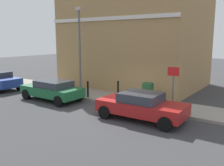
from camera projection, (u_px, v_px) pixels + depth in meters
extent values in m
plane|color=#38383A|center=(119.00, 111.00, 13.27)|extent=(80.00, 80.00, 0.00)
cube|color=gray|center=(65.00, 90.00, 18.23)|extent=(2.46, 30.00, 0.15)
cube|color=#9E7A4C|center=(136.00, 34.00, 19.97)|extent=(7.78, 10.14, 8.40)
cube|color=silver|center=(107.00, 19.00, 16.64)|extent=(0.12, 10.14, 0.24)
cube|color=maroon|center=(142.00, 107.00, 11.78)|extent=(1.93, 4.22, 0.56)
cube|color=#2D333D|center=(141.00, 97.00, 11.72)|extent=(1.65, 1.88, 0.44)
cylinder|color=black|center=(105.00, 112.00, 11.96)|extent=(0.24, 0.65, 0.64)
cylinder|color=black|center=(123.00, 104.00, 13.37)|extent=(0.24, 0.65, 0.64)
cylinder|color=black|center=(165.00, 124.00, 10.30)|extent=(0.24, 0.65, 0.64)
cylinder|color=black|center=(179.00, 114.00, 11.71)|extent=(0.24, 0.65, 0.64)
cube|color=#195933|center=(52.00, 91.00, 15.48)|extent=(1.76, 4.10, 0.55)
cube|color=#2D333D|center=(54.00, 84.00, 15.29)|extent=(1.54, 2.12, 0.41)
cylinder|color=black|center=(26.00, 94.00, 15.74)|extent=(0.23, 0.64, 0.64)
cylinder|color=black|center=(46.00, 90.00, 17.04)|extent=(0.23, 0.64, 0.64)
cylinder|color=black|center=(59.00, 101.00, 14.03)|extent=(0.23, 0.64, 0.64)
cylinder|color=black|center=(78.00, 96.00, 15.33)|extent=(0.23, 0.64, 0.64)
cylinder|color=black|center=(19.00, 86.00, 18.65)|extent=(0.23, 0.64, 0.64)
cube|color=#1E4C28|center=(148.00, 92.00, 14.41)|extent=(0.40, 0.55, 1.15)
cube|color=#333333|center=(147.00, 101.00, 14.51)|extent=(0.46, 0.61, 0.08)
cylinder|color=black|center=(118.00, 90.00, 15.72)|extent=(0.12, 0.12, 0.95)
sphere|color=black|center=(118.00, 82.00, 15.63)|extent=(0.14, 0.14, 0.14)
cylinder|color=black|center=(88.00, 90.00, 15.64)|extent=(0.12, 0.12, 0.95)
sphere|color=black|center=(88.00, 82.00, 15.55)|extent=(0.14, 0.14, 0.14)
cylinder|color=#59595B|center=(173.00, 89.00, 12.50)|extent=(0.08, 0.08, 2.30)
cube|color=white|center=(173.00, 71.00, 12.32)|extent=(0.03, 0.56, 0.40)
cube|color=red|center=(173.00, 72.00, 12.31)|extent=(0.01, 0.60, 0.44)
cylinder|color=#59595B|center=(80.00, 52.00, 17.00)|extent=(0.14, 0.14, 5.50)
cube|color=#A5A599|center=(79.00, 9.00, 16.50)|extent=(0.20, 0.44, 0.20)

